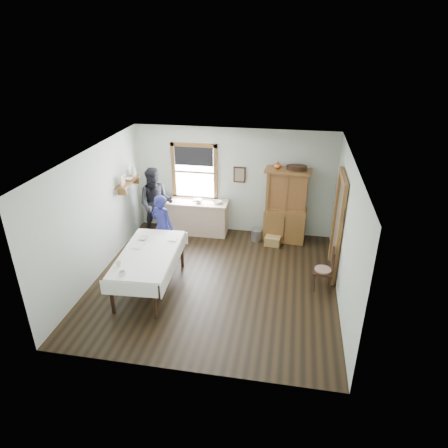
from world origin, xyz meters
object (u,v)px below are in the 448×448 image
object	(u,v)px
figure_dark	(156,206)
spindle_chair	(323,269)
work_counter	(198,217)
pail	(257,235)
wicker_basket	(273,241)
china_hutch	(286,206)
woman_blue	(163,229)
dining_table	(150,270)

from	to	relation	value
figure_dark	spindle_chair	bearing A→B (deg)	-31.97
work_counter	pail	xyz separation A→B (m)	(1.54, -0.17, -0.29)
wicker_basket	china_hutch	bearing A→B (deg)	52.91
china_hutch	spindle_chair	xyz separation A→B (m)	(0.85, -2.02, -0.47)
pail	figure_dark	bearing A→B (deg)	-175.86
spindle_chair	woman_blue	distance (m)	3.63
figure_dark	china_hutch	bearing A→B (deg)	-3.33
spindle_chair	work_counter	bearing A→B (deg)	151.26
china_hutch	pail	bearing A→B (deg)	-161.47
pail	wicker_basket	size ratio (longest dim) A/B	0.80
wicker_basket	pail	bearing A→B (deg)	156.52
pail	china_hutch	bearing A→B (deg)	13.60
wicker_basket	dining_table	bearing A→B (deg)	-135.69
pail	woman_blue	size ratio (longest dim) A/B	0.21
dining_table	china_hutch	bearing A→B (deg)	45.31
spindle_chair	woman_blue	xyz separation A→B (m)	(-3.56, 0.66, 0.26)
dining_table	spindle_chair	size ratio (longest dim) A/B	2.28
dining_table	woman_blue	distance (m)	1.30
work_counter	pail	distance (m)	1.58
spindle_chair	figure_dark	xyz separation A→B (m)	(-4.05, 1.68, 0.38)
work_counter	china_hutch	size ratio (longest dim) A/B	0.82
pail	dining_table	bearing A→B (deg)	-128.02
china_hutch	figure_dark	xyz separation A→B (m)	(-3.20, -0.34, -0.09)
spindle_chair	wicker_basket	bearing A→B (deg)	128.23
wicker_basket	figure_dark	size ratio (longest dim) A/B	0.22
china_hutch	woman_blue	distance (m)	3.03
wicker_basket	woman_blue	bearing A→B (deg)	-157.43
work_counter	dining_table	world-z (taller)	work_counter
woman_blue	figure_dark	distance (m)	1.13
spindle_chair	woman_blue	bearing A→B (deg)	174.22
woman_blue	spindle_chair	bearing A→B (deg)	-171.82
work_counter	woman_blue	bearing A→B (deg)	-110.36
work_counter	dining_table	size ratio (longest dim) A/B	0.73
woman_blue	work_counter	bearing A→B (deg)	-91.18
spindle_chair	pail	size ratio (longest dim) A/B	3.04
china_hutch	wicker_basket	xyz separation A→B (m)	(-0.26, -0.34, -0.81)
spindle_chair	woman_blue	world-z (taller)	woman_blue
work_counter	woman_blue	size ratio (longest dim) A/B	1.06
figure_dark	work_counter	bearing A→B (deg)	10.22
china_hutch	wicker_basket	world-z (taller)	china_hutch
dining_table	wicker_basket	bearing A→B (deg)	44.31
spindle_chair	wicker_basket	distance (m)	2.04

